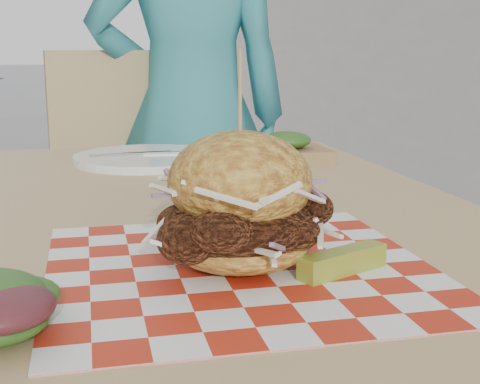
{
  "coord_description": "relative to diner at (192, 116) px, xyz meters",
  "views": [
    {
      "loc": [
        0.05,
        -0.91,
        0.96
      ],
      "look_at": [
        0.19,
        -0.32,
        0.82
      ],
      "focal_mm": 50.0,
      "sensor_mm": 36.0,
      "label": 1
    }
  ],
  "objects": [
    {
      "name": "patio_table",
      "position": [
        -0.18,
        -1.0,
        -0.1
      ],
      "size": [
        0.8,
        1.2,
        0.75
      ],
      "color": "tan",
      "rests_on": "ground"
    },
    {
      "name": "pickle_spear",
      "position": [
        -0.06,
        -1.28,
        -0.01
      ],
      "size": [
        0.1,
        0.06,
        0.02
      ],
      "primitive_type": "cube",
      "rotation": [
        0.0,
        0.0,
        0.42
      ],
      "color": "#999E2D",
      "rests_on": "paper_liner"
    },
    {
      "name": "paper_liner",
      "position": [
        -0.15,
        -1.24,
        -0.02
      ],
      "size": [
        0.36,
        0.36,
        0.0
      ],
      "primitive_type": "cube",
      "color": "#B72512",
      "rests_on": "patio_table"
    },
    {
      "name": "place_setting",
      "position": [
        -0.18,
        -0.61,
        -0.02
      ],
      "size": [
        0.27,
        0.27,
        0.02
      ],
      "color": "white",
      "rests_on": "patio_table"
    },
    {
      "name": "kraft_tray",
      "position": [
        0.07,
        -0.66,
        -0.0
      ],
      "size": [
        0.15,
        0.12,
        0.06
      ],
      "color": "olive",
      "rests_on": "patio_table"
    },
    {
      "name": "diner",
      "position": [
        0.0,
        0.0,
        0.0
      ],
      "size": [
        0.57,
        0.38,
        1.55
      ],
      "primitive_type": "imported",
      "rotation": [
        0.0,
        0.0,
        3.13
      ],
      "color": "teal",
      "rests_on": "ground"
    },
    {
      "name": "sandwich",
      "position": [
        -0.15,
        -1.24,
        0.04
      ],
      "size": [
        0.18,
        0.18,
        0.2
      ],
      "color": "gold",
      "rests_on": "paper_liner"
    },
    {
      "name": "patio_chair",
      "position": [
        -0.19,
        -0.05,
        -0.22
      ],
      "size": [
        0.47,
        0.48,
        0.95
      ],
      "rotation": [
        0.0,
        0.0,
        0.13
      ],
      "color": "tan",
      "rests_on": "ground"
    }
  ]
}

